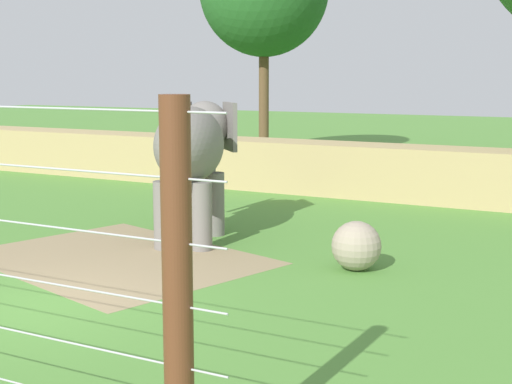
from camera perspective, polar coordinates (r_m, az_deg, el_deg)
ground_plane at (r=12.72m, az=-16.57°, el=-8.41°), size 120.00×120.00×0.00m
dirt_patch at (r=15.50m, az=-10.64°, el=-5.04°), size 6.75×5.85×0.01m
embankment_wall at (r=23.48m, az=6.22°, el=1.81°), size 36.00×1.80×1.60m
elephant at (r=16.79m, az=-4.90°, el=3.28°), size 2.50×3.99×3.11m
enrichment_ball at (r=14.36m, az=7.74°, el=-4.14°), size 0.96×0.96×0.96m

